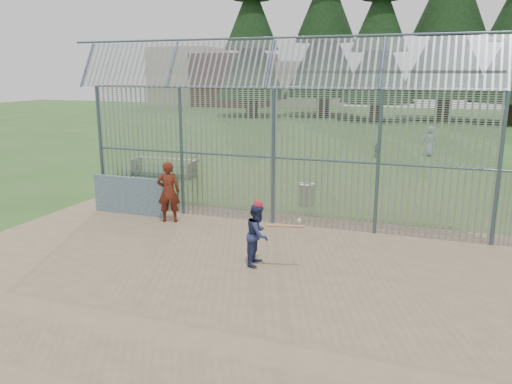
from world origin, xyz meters
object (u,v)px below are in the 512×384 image
at_px(batter, 258,234).
at_px(dugout_wall, 129,195).
at_px(bleacher, 164,167).
at_px(onlooker, 169,192).
at_px(trash_can, 307,194).

bearing_deg(batter, dugout_wall, 60.23).
bearing_deg(bleacher, dugout_wall, -70.16).
height_order(dugout_wall, batter, batter).
xyz_separation_m(onlooker, bleacher, (-3.71, 6.14, -0.53)).
height_order(onlooker, trash_can, onlooker).
height_order(dugout_wall, bleacher, dugout_wall).
bearing_deg(bleacher, onlooker, -58.85).
distance_m(batter, trash_can, 5.74).
bearing_deg(onlooker, bleacher, -80.52).
height_order(batter, trash_can, batter).
xyz_separation_m(batter, trash_can, (-0.24, 5.72, -0.36)).
bearing_deg(batter, trash_can, -0.32).
bearing_deg(bleacher, trash_can, -21.30).
relative_size(batter, trash_can, 1.77).
bearing_deg(trash_can, batter, -87.60).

